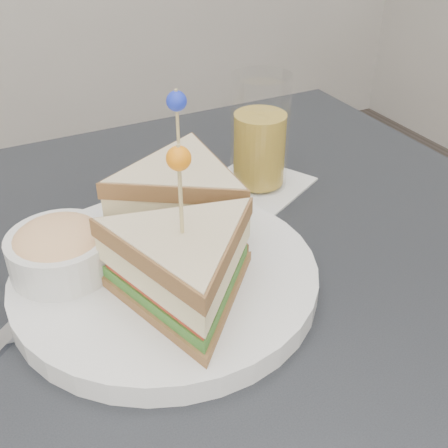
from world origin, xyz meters
TOP-DOWN VIEW (x-y plane):
  - table at (0.00, 0.00)m, footprint 0.80×0.80m
  - plate_meal at (-0.05, 0.01)m, footprint 0.37×0.37m
  - cutlery_knife at (-0.15, 0.05)m, footprint 0.18×0.17m
  - drink_set at (0.12, 0.14)m, footprint 0.15×0.15m

SIDE VIEW (x-z plane):
  - table at x=0.00m, z-range 0.30..1.05m
  - cutlery_knife at x=-0.15m, z-range 0.75..0.76m
  - plate_meal at x=-0.05m, z-range 0.71..0.88m
  - drink_set at x=0.12m, z-range 0.74..0.89m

